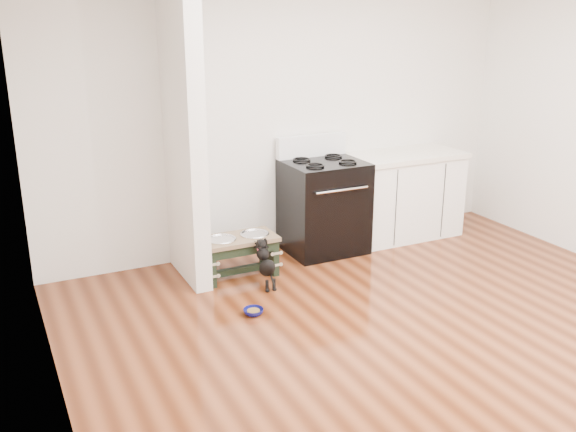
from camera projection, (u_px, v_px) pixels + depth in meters
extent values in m
plane|color=#461D0C|center=(438.00, 351.00, 4.61)|extent=(5.00, 5.00, 0.00)
plane|color=silver|center=(286.00, 115.00, 6.33)|extent=(5.00, 0.00, 5.00)
plane|color=silver|center=(51.00, 222.00, 3.15)|extent=(0.00, 5.00, 5.00)
cube|color=silver|center=(183.00, 131.00, 5.50)|extent=(0.15, 0.80, 2.70)
cube|color=black|center=(324.00, 207.00, 6.42)|extent=(0.76, 0.65, 0.92)
cube|color=black|center=(339.00, 221.00, 6.17)|extent=(0.58, 0.02, 0.50)
cylinder|color=silver|center=(342.00, 190.00, 6.04)|extent=(0.56, 0.02, 0.02)
cube|color=white|center=(311.00, 146.00, 6.48)|extent=(0.76, 0.08, 0.22)
torus|color=black|center=(315.00, 166.00, 6.08)|extent=(0.18, 0.18, 0.02)
torus|color=black|center=(348.00, 162.00, 6.23)|extent=(0.18, 0.18, 0.02)
torus|color=black|center=(302.00, 160.00, 6.32)|extent=(0.18, 0.18, 0.02)
torus|color=black|center=(333.00, 156.00, 6.47)|extent=(0.18, 0.18, 0.02)
cube|color=white|center=(403.00, 197.00, 6.86)|extent=(1.20, 0.60, 0.86)
cube|color=beige|center=(405.00, 155.00, 6.72)|extent=(1.24, 0.64, 0.05)
cube|color=black|center=(415.00, 238.00, 6.75)|extent=(1.20, 0.06, 0.10)
cube|color=black|center=(207.00, 264.00, 5.74)|extent=(0.06, 0.33, 0.34)
cube|color=black|center=(269.00, 253.00, 5.99)|extent=(0.06, 0.33, 0.34)
cube|color=black|center=(245.00, 251.00, 5.70)|extent=(0.55, 0.03, 0.09)
cube|color=black|center=(239.00, 270.00, 5.90)|extent=(0.55, 0.06, 0.06)
cube|color=brown|center=(238.00, 239.00, 5.81)|extent=(0.69, 0.37, 0.04)
cylinder|color=silver|center=(221.00, 241.00, 5.74)|extent=(0.24, 0.24, 0.04)
cylinder|color=silver|center=(255.00, 236.00, 5.87)|extent=(0.24, 0.24, 0.04)
torus|color=silver|center=(221.00, 239.00, 5.73)|extent=(0.27, 0.27, 0.02)
torus|color=silver|center=(255.00, 234.00, 5.87)|extent=(0.27, 0.27, 0.02)
cylinder|color=black|center=(267.00, 286.00, 5.57)|extent=(0.03, 0.03, 0.10)
cylinder|color=black|center=(274.00, 285.00, 5.60)|extent=(0.03, 0.03, 0.10)
sphere|color=black|center=(268.00, 291.00, 5.58)|extent=(0.04, 0.04, 0.04)
sphere|color=black|center=(275.00, 289.00, 5.61)|extent=(0.04, 0.04, 0.04)
ellipsoid|color=black|center=(267.00, 268.00, 5.60)|extent=(0.12, 0.28, 0.25)
sphere|color=black|center=(263.00, 254.00, 5.65)|extent=(0.11, 0.11, 0.11)
sphere|color=black|center=(261.00, 245.00, 5.65)|extent=(0.10, 0.10, 0.10)
sphere|color=black|center=(255.00, 243.00, 5.70)|extent=(0.03, 0.03, 0.03)
sphere|color=black|center=(262.00, 242.00, 5.72)|extent=(0.03, 0.03, 0.03)
cylinder|color=black|center=(273.00, 281.00, 5.53)|extent=(0.02, 0.08, 0.09)
torus|color=#E64361|center=(262.00, 249.00, 5.65)|extent=(0.09, 0.06, 0.09)
imported|color=#0C0E59|center=(253.00, 312.00, 5.16)|extent=(0.20, 0.20, 0.05)
cylinder|color=#533A17|center=(253.00, 311.00, 5.16)|extent=(0.10, 0.10, 0.02)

